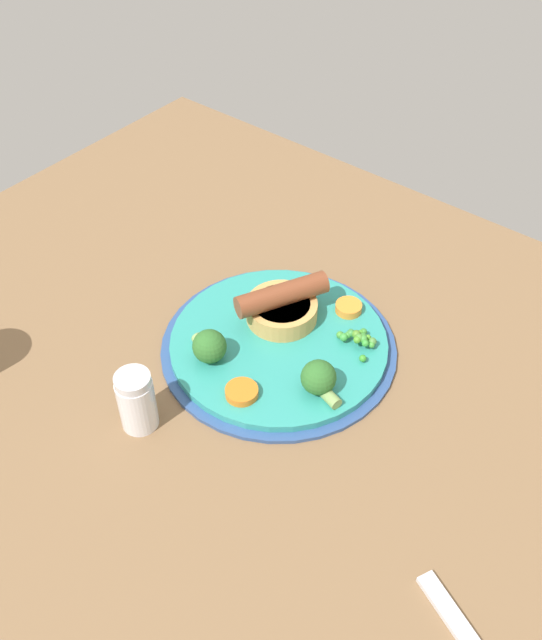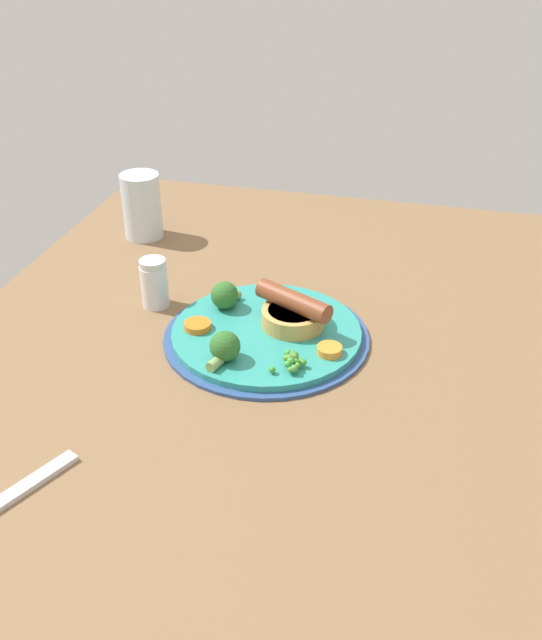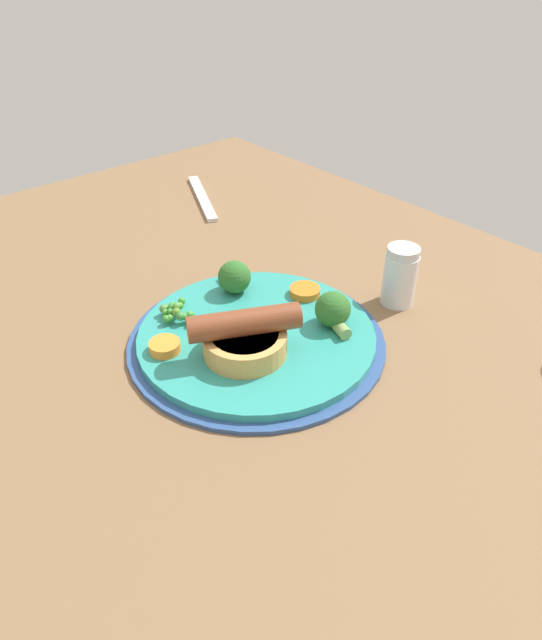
{
  "view_description": "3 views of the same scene",
  "coord_description": "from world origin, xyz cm",
  "px_view_note": "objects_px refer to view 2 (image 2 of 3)",
  "views": [
    {
      "loc": [
        -32.04,
        43.3,
        62.72
      ],
      "look_at": [
        4.28,
        -2.1,
        6.56
      ],
      "focal_mm": 40.0,
      "sensor_mm": 36.0,
      "label": 1
    },
    {
      "loc": [
        -73.66,
        -21.86,
        54.57
      ],
      "look_at": [
        2.02,
        -2.67,
        6.54
      ],
      "focal_mm": 40.0,
      "sensor_mm": 36.0,
      "label": 2
    },
    {
      "loc": [
        40.69,
        -32.24,
        39.7
      ],
      "look_at": [
        4.12,
        -0.83,
        6.07
      ],
      "focal_mm": 32.0,
      "sensor_mm": 36.0,
      "label": 3
    }
  ],
  "objects_px": {
    "pea_pile": "(291,360)",
    "broccoli_floret_near": "(224,347)",
    "salt_shaker": "(154,283)",
    "carrot_slice_1": "(330,350)",
    "broccoli_floret_far": "(225,295)",
    "carrot_slice_2": "(198,326)",
    "dinner_plate": "(266,335)",
    "sausage_pudding": "(293,312)",
    "drinking_glass": "(142,206)"
  },
  "relations": [
    {
      "from": "pea_pile",
      "to": "broccoli_floret_near",
      "type": "height_order",
      "value": "broccoli_floret_near"
    },
    {
      "from": "salt_shaker",
      "to": "carrot_slice_1",
      "type": "bearing_deg",
      "value": -107.03
    },
    {
      "from": "broccoli_floret_far",
      "to": "carrot_slice_2",
      "type": "distance_m",
      "value": 0.07
    },
    {
      "from": "dinner_plate",
      "to": "broccoli_floret_near",
      "type": "height_order",
      "value": "broccoli_floret_near"
    },
    {
      "from": "broccoli_floret_near",
      "to": "salt_shaker",
      "type": "distance_m",
      "value": 0.19
    },
    {
      "from": "sausage_pudding",
      "to": "salt_shaker",
      "type": "bearing_deg",
      "value": -160.66
    },
    {
      "from": "carrot_slice_2",
      "to": "drinking_glass",
      "type": "height_order",
      "value": "drinking_glass"
    },
    {
      "from": "pea_pile",
      "to": "broccoli_floret_far",
      "type": "height_order",
      "value": "broccoli_floret_far"
    },
    {
      "from": "drinking_glass",
      "to": "broccoli_floret_far",
      "type": "bearing_deg",
      "value": -135.61
    },
    {
      "from": "dinner_plate",
      "to": "drinking_glass",
      "type": "bearing_deg",
      "value": 47.32
    },
    {
      "from": "dinner_plate",
      "to": "broccoli_floret_far",
      "type": "height_order",
      "value": "broccoli_floret_far"
    },
    {
      "from": "broccoli_floret_far",
      "to": "salt_shaker",
      "type": "bearing_deg",
      "value": -73.61
    },
    {
      "from": "salt_shaker",
      "to": "carrot_slice_2",
      "type": "bearing_deg",
      "value": -127.51
    },
    {
      "from": "pea_pile",
      "to": "broccoli_floret_far",
      "type": "relative_size",
      "value": 0.97
    },
    {
      "from": "sausage_pudding",
      "to": "broccoli_floret_far",
      "type": "distance_m",
      "value": 0.1
    },
    {
      "from": "sausage_pudding",
      "to": "dinner_plate",
      "type": "bearing_deg",
      "value": -120.5
    },
    {
      "from": "sausage_pudding",
      "to": "drinking_glass",
      "type": "distance_m",
      "value": 0.4
    },
    {
      "from": "sausage_pudding",
      "to": "broccoli_floret_near",
      "type": "height_order",
      "value": "sausage_pudding"
    },
    {
      "from": "dinner_plate",
      "to": "broccoli_floret_near",
      "type": "distance_m",
      "value": 0.09
    },
    {
      "from": "broccoli_floret_far",
      "to": "salt_shaker",
      "type": "xyz_separation_m",
      "value": [
        0.0,
        0.11,
        0.0
      ]
    },
    {
      "from": "dinner_plate",
      "to": "salt_shaker",
      "type": "xyz_separation_m",
      "value": [
        0.05,
        0.17,
        0.03
      ]
    },
    {
      "from": "broccoli_floret_near",
      "to": "broccoli_floret_far",
      "type": "relative_size",
      "value": 1.03
    },
    {
      "from": "broccoli_floret_far",
      "to": "carrot_slice_1",
      "type": "height_order",
      "value": "broccoli_floret_far"
    },
    {
      "from": "carrot_slice_2",
      "to": "salt_shaker",
      "type": "relative_size",
      "value": 0.5
    },
    {
      "from": "carrot_slice_1",
      "to": "carrot_slice_2",
      "type": "distance_m",
      "value": 0.18
    },
    {
      "from": "pea_pile",
      "to": "drinking_glass",
      "type": "relative_size",
      "value": 0.45
    },
    {
      "from": "pea_pile",
      "to": "salt_shaker",
      "type": "bearing_deg",
      "value": 61.8
    },
    {
      "from": "dinner_plate",
      "to": "drinking_glass",
      "type": "distance_m",
      "value": 0.39
    },
    {
      "from": "dinner_plate",
      "to": "pea_pile",
      "type": "height_order",
      "value": "pea_pile"
    },
    {
      "from": "broccoli_floret_near",
      "to": "salt_shaker",
      "type": "xyz_separation_m",
      "value": [
        0.13,
        0.14,
        0.0
      ]
    },
    {
      "from": "salt_shaker",
      "to": "drinking_glass",
      "type": "bearing_deg",
      "value": 26.75
    },
    {
      "from": "sausage_pudding",
      "to": "carrot_slice_2",
      "type": "height_order",
      "value": "sausage_pudding"
    },
    {
      "from": "carrot_slice_2",
      "to": "drinking_glass",
      "type": "xyz_separation_m",
      "value": [
        0.28,
        0.19,
        0.04
      ]
    },
    {
      "from": "broccoli_floret_near",
      "to": "broccoli_floret_far",
      "type": "distance_m",
      "value": 0.13
    },
    {
      "from": "sausage_pudding",
      "to": "carrot_slice_1",
      "type": "relative_size",
      "value": 3.5
    },
    {
      "from": "sausage_pudding",
      "to": "carrot_slice_1",
      "type": "xyz_separation_m",
      "value": [
        -0.05,
        -0.06,
        -0.01
      ]
    },
    {
      "from": "broccoli_floret_far",
      "to": "carrot_slice_2",
      "type": "bearing_deg",
      "value": 1.5
    },
    {
      "from": "dinner_plate",
      "to": "carrot_slice_1",
      "type": "relative_size",
      "value": 8.61
    },
    {
      "from": "dinner_plate",
      "to": "salt_shaker",
      "type": "distance_m",
      "value": 0.18
    },
    {
      "from": "pea_pile",
      "to": "carrot_slice_2",
      "type": "relative_size",
      "value": 1.39
    },
    {
      "from": "sausage_pudding",
      "to": "pea_pile",
      "type": "xyz_separation_m",
      "value": [
        -0.09,
        -0.02,
        -0.01
      ]
    },
    {
      "from": "broccoli_floret_far",
      "to": "carrot_slice_2",
      "type": "relative_size",
      "value": 1.44
    },
    {
      "from": "dinner_plate",
      "to": "salt_shaker",
      "type": "relative_size",
      "value": 3.79
    },
    {
      "from": "carrot_slice_2",
      "to": "broccoli_floret_far",
      "type": "bearing_deg",
      "value": -16.77
    },
    {
      "from": "sausage_pudding",
      "to": "pea_pile",
      "type": "distance_m",
      "value": 0.1
    },
    {
      "from": "dinner_plate",
      "to": "sausage_pudding",
      "type": "bearing_deg",
      "value": -57.11
    },
    {
      "from": "carrot_slice_2",
      "to": "drinking_glass",
      "type": "relative_size",
      "value": 0.33
    },
    {
      "from": "dinner_plate",
      "to": "carrot_slice_2",
      "type": "distance_m",
      "value": 0.09
    },
    {
      "from": "dinner_plate",
      "to": "carrot_slice_2",
      "type": "bearing_deg",
      "value": 102.58
    },
    {
      "from": "pea_pile",
      "to": "carrot_slice_1",
      "type": "bearing_deg",
      "value": -45.22
    }
  ]
}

